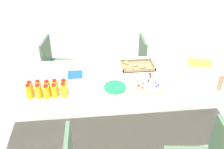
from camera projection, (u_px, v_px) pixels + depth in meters
The scene contains 20 objects.
ground_plane at pixel (113, 136), 2.92m from camera, with size 12.00×12.00×0.00m, color #B2A899.
party_table at pixel (113, 85), 2.56m from camera, with size 2.55×0.94×0.75m.
chair_far_right at pixel (151, 62), 3.38m from camera, with size 0.41×0.41×0.83m.
chair_far_left at pixel (56, 63), 3.34m from camera, with size 0.46×0.46×0.83m.
juice_bottle_0 at pixel (29, 92), 2.24m from camera, with size 0.05×0.05×0.15m.
juice_bottle_1 at pixel (38, 92), 2.25m from camera, with size 0.05×0.05×0.14m.
juice_bottle_2 at pixel (46, 92), 2.26m from camera, with size 0.06×0.06×0.13m.
juice_bottle_3 at pixel (54, 91), 2.26m from camera, with size 0.06×0.06×0.13m.
juice_bottle_4 at pixel (64, 90), 2.27m from camera, with size 0.05×0.05×0.14m.
juice_bottle_5 at pixel (30, 88), 2.31m from camera, with size 0.06×0.06×0.13m.
juice_bottle_6 at pixel (38, 87), 2.31m from camera, with size 0.05×0.05×0.14m.
juice_bottle_7 at pixel (47, 87), 2.32m from camera, with size 0.06×0.06×0.13m.
juice_bottle_8 at pixel (55, 86), 2.33m from camera, with size 0.06×0.06×0.13m.
juice_bottle_9 at pixel (64, 86), 2.34m from camera, with size 0.06×0.06×0.13m.
fruit_pizza at pixel (151, 83), 2.46m from camera, with size 0.33×0.33×0.05m.
snack_tray at pixel (137, 66), 2.74m from camera, with size 0.35×0.23×0.04m.
plate_stack at pixel (115, 87), 2.41m from camera, with size 0.21×0.21×0.02m.
napkin_stack at pixel (75, 74), 2.61m from camera, with size 0.15×0.15×0.01m, color #194CA5.
cardboard_tube at pixel (220, 82), 2.36m from camera, with size 0.04×0.04×0.15m, color #9E7A56.
paper_folder at pixel (200, 63), 2.83m from camera, with size 0.26×0.20×0.01m, color yellow.
Camera 1 is at (-0.24, -2.11, 2.11)m, focal length 41.38 mm.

